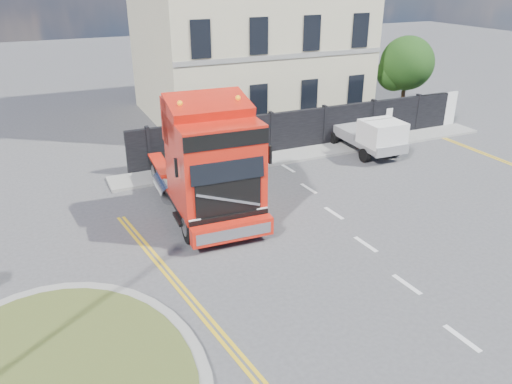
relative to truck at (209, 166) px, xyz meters
name	(u,v)px	position (x,y,z in m)	size (l,w,h in m)	color
ground	(281,258)	(1.02, -3.69, -1.97)	(120.00, 120.00, 0.00)	#424244
hoarding_fence	(316,128)	(7.58, 5.31, -0.97)	(18.80, 0.25, 2.00)	black
georgian_building	(247,17)	(7.02, 12.81, 3.80)	(12.30, 10.30, 12.80)	#BDB896
tree	(404,66)	(15.40, 8.41, 1.08)	(3.20, 3.20, 4.80)	#382619
pavement_far	(315,152)	(7.02, 4.41, -1.91)	(20.00, 1.60, 0.12)	gray
truck	(209,166)	(0.00, 0.00, 0.00)	(3.05, 7.44, 4.39)	black
flatbed_pickup	(374,136)	(9.41, 2.92, -0.96)	(2.01, 4.53, 1.87)	slate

